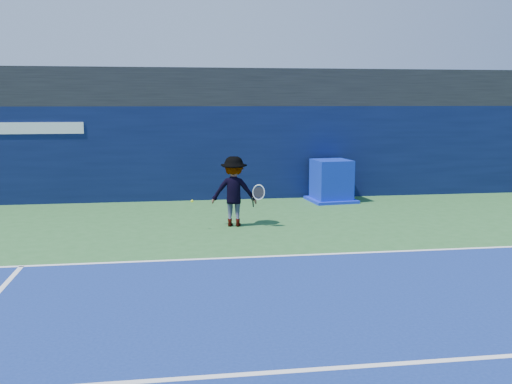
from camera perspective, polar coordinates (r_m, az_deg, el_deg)
ground at (r=8.99m, az=5.63°, el=-11.51°), size 80.00×80.00×0.00m
baseline at (r=11.78m, az=2.08°, el=-6.43°), size 24.00×0.10×0.01m
service_line at (r=7.22m, az=9.63°, el=-16.87°), size 24.00×0.10×0.01m
stadium_band at (r=19.78m, az=-2.40°, el=10.34°), size 36.00×3.00×1.20m
back_wall_assembly at (r=18.85m, az=-2.05°, el=4.02°), size 36.00×1.03×3.00m
equipment_cart at (r=18.29m, az=7.55°, el=0.96°), size 1.52×1.52×1.32m
tennis_player at (r=14.48m, az=-2.21°, el=0.07°), size 1.39×0.89×1.78m
tennis_ball at (r=14.08m, az=-6.41°, el=-0.90°), size 0.07×0.07×0.07m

